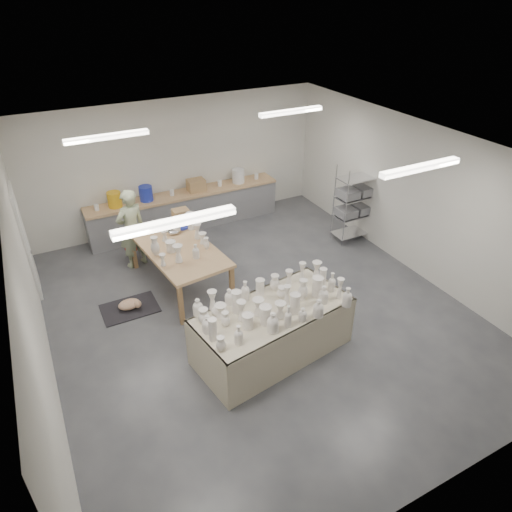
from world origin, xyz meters
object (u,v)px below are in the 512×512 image
work_table (179,244)px  potter (132,229)px  drying_table (272,329)px  red_stool (132,248)px

work_table → potter: potter is taller
potter → drying_table: bearing=91.9°
potter → red_stool: (-0.00, 0.27, -0.59)m
work_table → potter: 1.23m
drying_table → work_table: drying_table is taller
potter → work_table: bearing=104.4°
drying_table → potter: bearing=100.0°
red_stool → work_table: bearing=-64.0°
drying_table → red_stool: bearing=98.8°
drying_table → work_table: 2.68m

